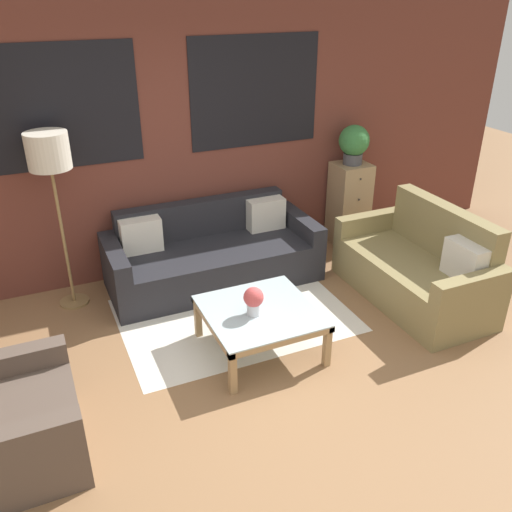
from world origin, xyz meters
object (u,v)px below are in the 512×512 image
Objects in this scene: flower_vase at (254,300)px; drawer_cabinet at (349,204)px; armchair_corner at (8,425)px; potted_plant at (354,143)px; coffee_table at (260,316)px; floor_lamp at (49,159)px; couch_dark at (212,256)px; settee_vintage at (418,270)px.

drawer_cabinet is at bearing 39.55° from flower_vase.
potted_plant is at bearing 27.24° from armchair_corner.
floor_lamp is (-1.34, 1.43, 1.11)m from coffee_table.
potted_plant is 2.56m from flower_vase.
couch_dark reaches higher than flower_vase.
couch_dark is 2.39× the size of coffee_table.
couch_dark is 2.05m from settee_vintage.
coffee_table is 2.40m from drawer_cabinet.
coffee_table is at bearing 27.63° from flower_vase.
floor_lamp is 3.19m from potted_plant.
armchair_corner is (-2.01, -1.73, -0.00)m from couch_dark.
armchair_corner is 1.93m from flower_vase.
couch_dark is at bearing -4.73° from floor_lamp.
drawer_cabinet is at bearing -90.00° from potted_plant.
flower_vase reaches higher than coffee_table.
coffee_table is at bearing -140.04° from drawer_cabinet.
potted_plant is at bearing 90.00° from drawer_cabinet.
floor_lamp is at bearing 157.66° from settee_vintage.
floor_lamp is (-3.09, 1.27, 1.13)m from settee_vintage.
coffee_table is 0.53× the size of floor_lamp.
armchair_corner reaches higher than coffee_table.
potted_plant is (3.18, 0.11, -0.23)m from floor_lamp.
armchair_corner is at bearing -139.30° from couch_dark.
armchair_corner reaches higher than flower_vase.
settee_vintage is 3.75m from armchair_corner.
settee_vintage is at bearing 8.73° from armchair_corner.
armchair_corner is at bearing -108.32° from floor_lamp.
drawer_cabinet is (1.78, 0.22, 0.21)m from couch_dark.
drawer_cabinet is at bearing 27.24° from armchair_corner.
drawer_cabinet is 2.21× the size of potted_plant.
couch_dark is 4.88× the size of potted_plant.
drawer_cabinet is 2.47m from flower_vase.
floor_lamp reaches higher than flower_vase.
drawer_cabinet reaches higher than flower_vase.
potted_plant reaches higher than armchair_corner.
floor_lamp is at bearing -178.05° from potted_plant.
potted_plant is at bearing 7.17° from couch_dark.
potted_plant is at bearing 39.55° from flower_vase.
drawer_cabinet reaches higher than armchair_corner.
couch_dark is at bearing 40.70° from armchair_corner.
flower_vase is (1.27, -1.47, -0.91)m from floor_lamp.
coffee_table is 2.55m from potted_plant.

